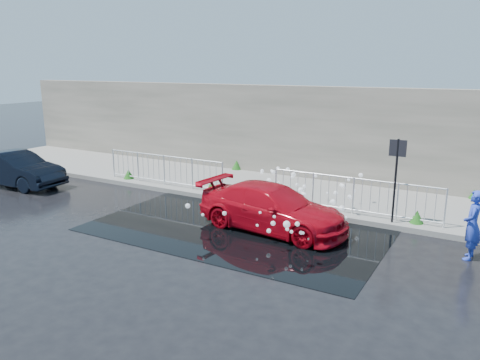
% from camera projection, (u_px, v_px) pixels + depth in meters
% --- Properties ---
extents(ground, '(90.00, 90.00, 0.00)m').
position_uv_depth(ground, '(204.00, 235.00, 12.45)').
color(ground, black).
rests_on(ground, ground).
extents(pavement, '(30.00, 4.00, 0.15)m').
position_uv_depth(pavement, '(283.00, 190.00, 16.65)').
color(pavement, gray).
rests_on(pavement, ground).
extents(curb, '(30.00, 0.25, 0.16)m').
position_uv_depth(curb, '(257.00, 204.00, 14.96)').
color(curb, gray).
rests_on(curb, ground).
extents(retaining_wall, '(30.00, 0.60, 3.50)m').
position_uv_depth(retaining_wall, '(308.00, 132.00, 18.07)').
color(retaining_wall, '#5B584D').
rests_on(retaining_wall, pavement).
extents(puddle, '(8.00, 5.00, 0.01)m').
position_uv_depth(puddle, '(239.00, 227.00, 13.05)').
color(puddle, black).
rests_on(puddle, ground).
extents(sign_post, '(0.45, 0.06, 2.50)m').
position_uv_depth(sign_post, '(396.00, 167.00, 12.63)').
color(sign_post, black).
rests_on(sign_post, ground).
extents(railing_left, '(5.05, 0.05, 1.10)m').
position_uv_depth(railing_left, '(164.00, 169.00, 17.03)').
color(railing_left, silver).
rests_on(railing_left, pavement).
extents(railing_right, '(5.05, 0.05, 1.10)m').
position_uv_depth(railing_right, '(353.00, 194.00, 13.66)').
color(railing_right, silver).
rests_on(railing_right, pavement).
extents(weeds, '(12.17, 3.93, 0.41)m').
position_uv_depth(weeds, '(271.00, 186.00, 16.25)').
color(weeds, '#1B4A13').
rests_on(weeds, pavement).
extents(water_spray, '(3.52, 5.50, 1.07)m').
position_uv_depth(water_spray, '(291.00, 195.00, 13.90)').
color(water_spray, white).
rests_on(water_spray, ground).
extents(red_car, '(4.42, 2.14, 1.24)m').
position_uv_depth(red_car, '(272.00, 208.00, 12.76)').
color(red_car, '#A40613').
rests_on(red_car, ground).
extents(dark_car, '(3.99, 1.62, 1.29)m').
position_uv_depth(dark_car, '(16.00, 169.00, 17.39)').
color(dark_car, black).
rests_on(dark_car, ground).
extents(person, '(0.42, 0.62, 1.65)m').
position_uv_depth(person, '(472.00, 225.00, 10.77)').
color(person, '#253DBD').
rests_on(person, ground).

